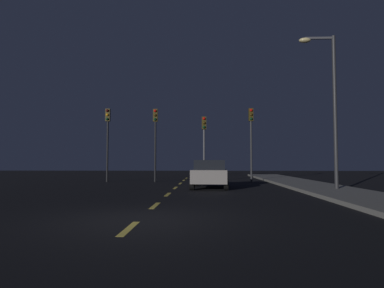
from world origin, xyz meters
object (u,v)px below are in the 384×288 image
Objects in this scene: street_lamp_right at (329,98)px; car_stopped_ahead at (210,174)px; traffic_signal_center_right at (204,136)px; traffic_signal_center_left at (155,131)px; traffic_signal_far_right at (251,131)px; traffic_signal_far_left at (108,131)px.

car_stopped_ahead is at bearing 160.14° from street_lamp_right.
street_lamp_right is (6.00, -7.65, 1.22)m from traffic_signal_center_right.
traffic_signal_center_left is 12.19m from street_lamp_right.
traffic_signal_center_left is 1.00× the size of traffic_signal_far_right.
traffic_signal_far_right is (3.30, 0.00, 0.37)m from traffic_signal_center_right.
traffic_signal_center_right is at bearing 128.13° from street_lamp_right.
street_lamp_right is (5.67, -2.05, 3.69)m from car_stopped_ahead.
traffic_signal_far_left is at bearing 179.99° from traffic_signal_center_right.
traffic_signal_far_left is at bearing 180.00° from traffic_signal_center_left.
traffic_signal_far_right is at bearing -0.00° from traffic_signal_far_left.
car_stopped_ahead is 7.07m from street_lamp_right.
traffic_signal_far_left is 0.70× the size of street_lamp_right.
traffic_signal_center_left reaches higher than car_stopped_ahead.
street_lamp_right is at bearing -70.54° from traffic_signal_far_right.
traffic_signal_center_left is 1.12× the size of traffic_signal_center_right.
traffic_signal_center_right is 9.80m from street_lamp_right.
street_lamp_right reaches higher than traffic_signal_far_right.
traffic_signal_far_left is 1.31× the size of car_stopped_ahead.
traffic_signal_center_right is 3.32m from traffic_signal_far_right.
traffic_signal_far_left is 15.00m from street_lamp_right.
traffic_signal_far_left is at bearing 180.00° from traffic_signal_far_right.
traffic_signal_center_right is at bearing -0.01° from traffic_signal_far_left.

